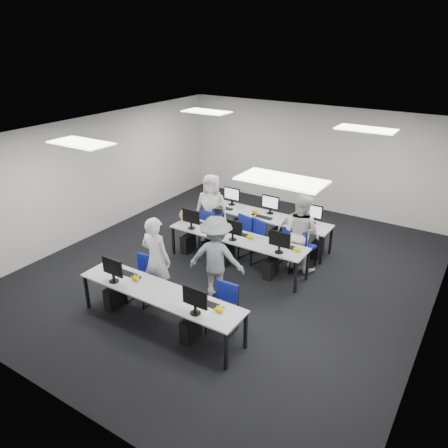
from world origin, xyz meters
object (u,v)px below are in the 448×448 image
Objects in this scene: chair_4 at (286,256)px; student_0 at (156,259)px; student_3 at (298,234)px; chair_2 at (212,236)px; chair_6 at (251,238)px; desk_front at (159,294)px; desk_mid at (237,239)px; photographer at (216,258)px; chair_5 at (213,232)px; chair_0 at (142,288)px; student_2 at (212,208)px; chair_1 at (222,318)px; student_1 at (301,232)px; chair_3 at (252,247)px; chair_7 at (301,254)px.

student_0 reaches higher than chair_4.
chair_4 is 0.57m from student_3.
chair_2 is 1.95m from chair_4.
desk_front is at bearing -74.22° from chair_6.
photographer is at bearing -77.43° from desk_mid.
chair_5 is (-0.13, 0.24, -0.01)m from chair_2.
chair_0 reaches higher than chair_4.
student_3 is (1.27, -0.18, 0.50)m from chair_6.
student_2 is 2.38m from student_3.
chair_1 is 2.90m from student_3.
desk_front is 1.86× the size of student_1.
desk_mid is 0.64m from chair_3.
chair_7 reaches higher than desk_front.
student_3 is (1.75, 2.66, -0.07)m from student_0.
chair_1 is at bearing -97.33° from student_3.
chair_7 reaches higher than chair_5.
desk_mid is 1.17m from chair_4.
student_3 is at bearing -129.81° from photographer.
chair_1 is at bearing 25.59° from desk_front.
chair_3 is at bearing 23.32° from student_1.
desk_mid is at bearing -34.04° from chair_5.
chair_7 is at bearing 11.93° from student_3.
chair_4 is at bearing -133.12° from chair_7.
student_3 reaches higher than desk_mid.
chair_7 is 0.57× the size of photographer.
chair_7 is at bearing -0.67° from chair_5.
chair_6 is (0.68, 3.06, 0.00)m from chair_0.
desk_front is 3.54m from chair_5.
student_2 is (-0.13, 0.15, 0.57)m from chair_5.
photographer is (-0.84, -1.96, 0.05)m from student_3.
chair_0 is 0.99× the size of chair_3.
chair_4 is 2.09m from chair_5.
student_1 is at bearing -19.96° from student_2.
student_2 is at bearing 129.51° from chair_5.
chair_5 is (-1.13, 3.33, -0.40)m from desk_front.
chair_5 is 0.52× the size of photographer.
chair_1 is 2.89m from chair_7.
student_3 reaches higher than chair_0.
student_1 is 2.15m from photographer.
chair_6 is 0.54× the size of student_1.
photographer reaches higher than chair_0.
chair_3 reaches higher than chair_5.
chair_2 is 0.54× the size of student_2.
chair_6 reaches higher than chair_4.
chair_7 is at bearing 31.69° from desk_mid.
chair_3 is 1.07× the size of chair_4.
chair_4 is at bearing -24.56° from student_2.
desk_mid is at bearing -149.36° from chair_4.
student_0 is 1.02× the size of student_2.
student_0 is (-1.58, -2.49, 0.59)m from chair_4.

